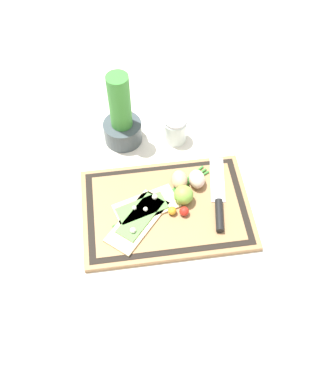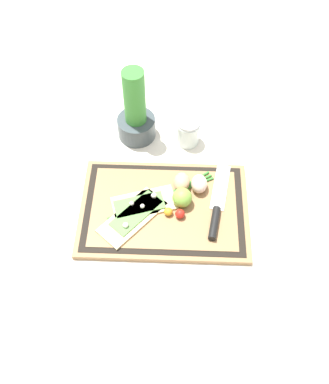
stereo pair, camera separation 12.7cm
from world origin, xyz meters
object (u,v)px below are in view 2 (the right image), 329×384
egg_brown (182,182)px  sauce_jar (188,133)px  lime (182,198)px  cherry_tomato_yellow (168,212)px  pizza_slice_near (133,216)px  cherry_tomato_red (180,214)px  herb_pot (136,115)px  egg_pink (199,184)px  pizza_slice_far (143,203)px  knife (216,212)px

egg_brown → sauce_jar: bearing=85.0°
egg_brown → lime: 0.06m
egg_brown → cherry_tomato_yellow: egg_brown is taller
pizza_slice_near → egg_brown: size_ratio=3.50×
cherry_tomato_red → sauce_jar: bearing=86.2°
egg_brown → herb_pot: 0.27m
egg_brown → egg_pink: (0.05, -0.00, 0.00)m
pizza_slice_far → knife: 0.21m
egg_pink → egg_brown: bearing=174.7°
cherry_tomato_red → sauce_jar: size_ratio=0.31×
herb_pot → egg_pink: bearing=-48.5°
pizza_slice_far → sauce_jar: sauce_jar is taller
egg_pink → sauce_jar: 0.20m
cherry_tomato_red → cherry_tomato_yellow: (-0.03, 0.01, -0.00)m
cherry_tomato_yellow → cherry_tomato_red: bearing=-12.0°
herb_pot → sauce_jar: size_ratio=2.92×
pizza_slice_near → egg_pink: egg_pink is taller
pizza_slice_far → herb_pot: (-0.04, 0.28, 0.06)m
egg_pink → cherry_tomato_red: (-0.05, -0.10, -0.01)m
cherry_tomato_yellow → sauce_jar: bearing=79.8°
pizza_slice_near → cherry_tomato_yellow: size_ratio=8.52×
egg_brown → sauce_jar: 0.20m
egg_brown → pizza_slice_far: bearing=-148.7°
cherry_tomato_red → cherry_tomato_yellow: cherry_tomato_red is taller
egg_brown → sauce_jar: (0.02, 0.19, -0.01)m
knife → egg_brown: bearing=137.2°
lime → herb_pot: herb_pot is taller
knife → lime: (-0.10, 0.03, 0.02)m
pizza_slice_far → lime: 0.11m
lime → knife: bearing=-18.9°
sauce_jar → egg_pink: bearing=-80.6°
pizza_slice_far → egg_pink: (0.16, 0.06, 0.02)m
lime → herb_pot: size_ratio=0.22×
pizza_slice_near → herb_pot: size_ratio=0.81×
pizza_slice_near → cherry_tomato_yellow: 0.10m
knife → sauce_jar: bearing=105.8°
knife → cherry_tomato_yellow: (-0.13, -0.01, 0.00)m
lime → herb_pot: 0.31m
egg_brown → sauce_jar: size_ratio=0.68×
egg_brown → knife: bearing=-42.8°
cherry_tomato_yellow → herb_pot: 0.34m
knife → cherry_tomato_red: bearing=-173.2°
egg_brown → egg_pink: 0.05m
cherry_tomato_yellow → herb_pot: (-0.11, 0.31, 0.06)m
egg_pink → sauce_jar: size_ratio=0.68×
lime → egg_brown: bearing=92.2°
cherry_tomato_red → herb_pot: herb_pot is taller
pizza_slice_far → sauce_jar: 0.29m
pizza_slice_near → lime: 0.15m
knife → cherry_tomato_yellow: size_ratio=10.90×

